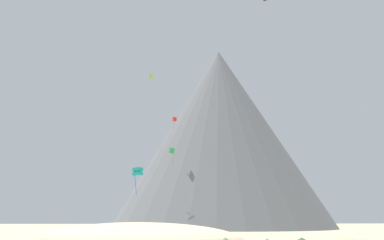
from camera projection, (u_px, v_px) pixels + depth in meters
The scene contains 10 objects.
dune_foreground_left at pixel (138, 240), 44.49m from camera, with size 26.09×19.13×3.87m, color beige.
bush_mid_center at pixel (302, 240), 39.45m from camera, with size 1.70×1.70×0.47m, color #386633.
bush_near_left at pixel (186, 234), 48.02m from camera, with size 1.86×1.86×0.89m, color #568442.
bush_ridge_crest at pixel (213, 234), 49.33m from camera, with size 1.64×1.64×0.93m, color #386633.
rock_massif at pixel (218, 145), 108.30m from camera, with size 74.82×74.82×50.12m.
kite_teal_low at pixel (138, 172), 60.39m from camera, with size 1.69×1.69×4.15m.
kite_cyan_low at pixel (279, 201), 86.38m from camera, with size 0.76×0.86×0.87m.
kite_green_mid at pixel (172, 152), 83.62m from camera, with size 1.27×0.41×4.02m.
kite_red_mid at pixel (175, 119), 90.89m from camera, with size 1.03×1.00×2.75m.
kite_lime_high at pixel (151, 76), 81.76m from camera, with size 0.82×0.78×1.06m.
Camera 1 is at (-8.48, -28.11, 2.21)m, focal length 36.39 mm.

